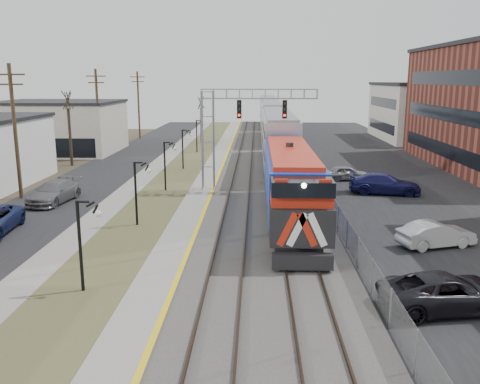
{
  "coord_description": "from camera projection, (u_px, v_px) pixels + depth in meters",
  "views": [
    {
      "loc": [
        3.36,
        -12.0,
        8.86
      ],
      "look_at": [
        2.44,
        16.12,
        2.6
      ],
      "focal_mm": 38.0,
      "sensor_mm": 36.0,
      "label": 1
    }
  ],
  "objects": [
    {
      "name": "lampposts",
      "position": [
        137.0,
        193.0,
        31.27
      ],
      "size": [
        0.14,
        62.14,
        4.0
      ],
      "color": "black",
      "rests_on": "ground"
    },
    {
      "name": "train",
      "position": [
        273.0,
        126.0,
        66.12
      ],
      "size": [
        3.0,
        85.85,
        5.33
      ],
      "color": "#1534B0",
      "rests_on": "ground"
    },
    {
      "name": "car_lot_e",
      "position": [
        347.0,
        173.0,
        45.25
      ],
      "size": [
        3.98,
        1.92,
        1.31
      ],
      "primitive_type": "imported",
      "rotation": [
        0.0,
        0.0,
        1.67
      ],
      "color": "gray",
      "rests_on": "ground"
    },
    {
      "name": "bare_trees",
      "position": [
        99.0,
        141.0,
        51.52
      ],
      "size": [
        12.3,
        42.3,
        5.95
      ],
      "color": "#382D23",
      "rests_on": "ground"
    },
    {
      "name": "track_far",
      "position": [
        279.0,
        173.0,
        47.65
      ],
      "size": [
        1.58,
        120.0,
        0.15
      ],
      "color": "#2D2119",
      "rests_on": "ballast_bed"
    },
    {
      "name": "street_west",
      "position": [
        100.0,
        174.0,
        48.25
      ],
      "size": [
        7.0,
        120.0,
        0.04
      ],
      "primitive_type": "cube",
      "color": "black",
      "rests_on": "ground"
    },
    {
      "name": "car_lot_c",
      "position": [
        447.0,
        293.0,
        19.73
      ],
      "size": [
        5.55,
        3.2,
        1.46
      ],
      "primitive_type": "imported",
      "rotation": [
        0.0,
        0.0,
        1.73
      ],
      "color": "black",
      "rests_on": "ground"
    },
    {
      "name": "track_near",
      "position": [
        242.0,
        173.0,
        47.76
      ],
      "size": [
        1.58,
        120.0,
        0.15
      ],
      "color": "#2D2119",
      "rests_on": "ballast_bed"
    },
    {
      "name": "platform_edge",
      "position": [
        220.0,
        173.0,
        47.83
      ],
      "size": [
        0.24,
        120.0,
        0.01
      ],
      "primitive_type": "cube",
      "color": "gold",
      "rests_on": "platform"
    },
    {
      "name": "grass_median",
      "position": [
        179.0,
        175.0,
        48.0
      ],
      "size": [
        4.0,
        120.0,
        0.06
      ],
      "primitive_type": "cube",
      "color": "#48522C",
      "rests_on": "ground"
    },
    {
      "name": "signal_gantry",
      "position": [
        229.0,
        122.0,
        39.79
      ],
      "size": [
        9.0,
        1.07,
        8.15
      ],
      "color": "gray",
      "rests_on": "ground"
    },
    {
      "name": "platform",
      "position": [
        210.0,
        174.0,
        47.89
      ],
      "size": [
        2.0,
        120.0,
        0.24
      ],
      "primitive_type": "cube",
      "color": "gray",
      "rests_on": "ground"
    },
    {
      "name": "car_lot_d",
      "position": [
        385.0,
        184.0,
        39.86
      ],
      "size": [
        5.78,
        3.08,
        1.59
      ],
      "primitive_type": "imported",
      "rotation": [
        0.0,
        0.0,
        1.41
      ],
      "color": "#16174F",
      "rests_on": "ground"
    },
    {
      "name": "utility_poles",
      "position": [
        15.0,
        133.0,
        37.51
      ],
      "size": [
        0.28,
        80.28,
        10.0
      ],
      "color": "#4C3823",
      "rests_on": "ground"
    },
    {
      "name": "parking_lot",
      "position": [
        392.0,
        176.0,
        47.37
      ],
      "size": [
        16.0,
        120.0,
        0.04
      ],
      "primitive_type": "cube",
      "color": "black",
      "rests_on": "ground"
    },
    {
      "name": "sidewalk",
      "position": [
        147.0,
        174.0,
        48.1
      ],
      "size": [
        2.0,
        120.0,
        0.08
      ],
      "primitive_type": "cube",
      "color": "gray",
      "rests_on": "ground"
    },
    {
      "name": "fence",
      "position": [
        308.0,
        167.0,
        47.45
      ],
      "size": [
        0.04,
        120.0,
        1.6
      ],
      "primitive_type": "cube",
      "color": "gray",
      "rests_on": "ground"
    },
    {
      "name": "ballast_bed",
      "position": [
        263.0,
        174.0,
        47.73
      ],
      "size": [
        8.0,
        120.0,
        0.2
      ],
      "primitive_type": "cube",
      "color": "#595651",
      "rests_on": "ground"
    },
    {
      "name": "car_lot_b",
      "position": [
        436.0,
        235.0,
        27.23
      ],
      "size": [
        4.42,
        2.61,
        1.38
      ],
      "primitive_type": "imported",
      "rotation": [
        0.0,
        0.0,
        1.87
      ],
      "color": "silver",
      "rests_on": "ground"
    },
    {
      "name": "car_street_b",
      "position": [
        54.0,
        192.0,
        37.04
      ],
      "size": [
        2.88,
        5.61,
        1.56
      ],
      "primitive_type": "imported",
      "rotation": [
        0.0,
        0.0,
        -0.13
      ],
      "color": "slate",
      "rests_on": "ground"
    }
  ]
}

